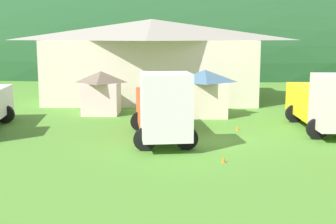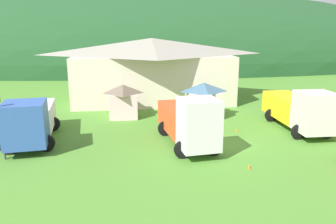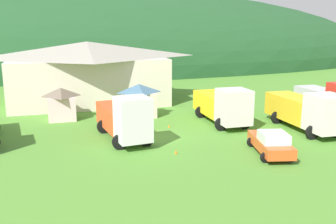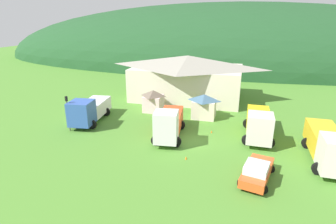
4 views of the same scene
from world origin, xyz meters
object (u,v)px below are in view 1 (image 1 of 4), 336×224
at_px(depot_building, 152,58).
at_px(play_shed_pink, 101,92).
at_px(heavy_rig_white, 162,107).
at_px(play_shed_cream, 205,92).
at_px(flatbed_truck_yellow, 326,102).
at_px(traffic_cone_near_pickup, 223,163).
at_px(traffic_cone_mid_row, 237,130).

xyz_separation_m(depot_building, play_shed_pink, (-3.15, -7.91, -1.98)).
relative_size(play_shed_pink, heavy_rig_white, 0.38).
xyz_separation_m(play_shed_cream, heavy_rig_white, (-2.70, -7.33, 0.11)).
xyz_separation_m(flatbed_truck_yellow, traffic_cone_near_pickup, (-6.47, -6.72, -1.69)).
relative_size(play_shed_cream, play_shed_pink, 1.06).
bearing_deg(heavy_rig_white, flatbed_truck_yellow, 98.10).
bearing_deg(play_shed_pink, play_shed_cream, -6.71).
relative_size(play_shed_cream, flatbed_truck_yellow, 0.40).
height_order(depot_building, traffic_cone_mid_row, depot_building).
height_order(flatbed_truck_yellow, traffic_cone_mid_row, flatbed_truck_yellow).
distance_m(play_shed_cream, flatbed_truck_yellow, 8.12).
distance_m(heavy_rig_white, flatbed_truck_yellow, 9.58).
relative_size(play_shed_cream, traffic_cone_mid_row, 5.95).
bearing_deg(traffic_cone_near_pickup, play_shed_cream, 90.36).
bearing_deg(flatbed_truck_yellow, depot_building, -141.49).
xyz_separation_m(play_shed_pink, flatbed_truck_yellow, (13.68, -5.64, 0.16)).
relative_size(heavy_rig_white, traffic_cone_mid_row, 14.74).
height_order(play_shed_cream, flatbed_truck_yellow, flatbed_truck_yellow).
bearing_deg(traffic_cone_mid_row, traffic_cone_near_pickup, -102.66).
relative_size(play_shed_cream, heavy_rig_white, 0.40).
bearing_deg(play_shed_pink, traffic_cone_near_pickup, -59.76).
bearing_deg(play_shed_pink, flatbed_truck_yellow, -22.41).
bearing_deg(flatbed_truck_yellow, play_shed_cream, -125.60).
bearing_deg(heavy_rig_white, play_shed_pink, -158.69).
relative_size(heavy_rig_white, traffic_cone_near_pickup, 13.29).
bearing_deg(depot_building, traffic_cone_near_pickup, -78.68).
distance_m(depot_building, play_shed_cream, 9.80).
bearing_deg(play_shed_pink, traffic_cone_mid_row, -32.42).
bearing_deg(traffic_cone_mid_row, depot_building, 112.55).
distance_m(depot_building, traffic_cone_mid_row, 14.99).
bearing_deg(traffic_cone_near_pickup, traffic_cone_mid_row, 77.34).
xyz_separation_m(play_shed_pink, traffic_cone_mid_row, (8.74, -5.55, -1.54)).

